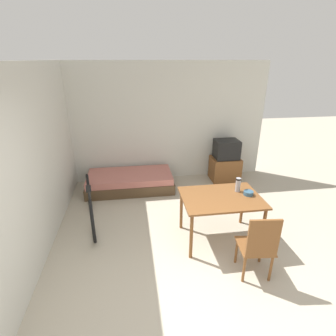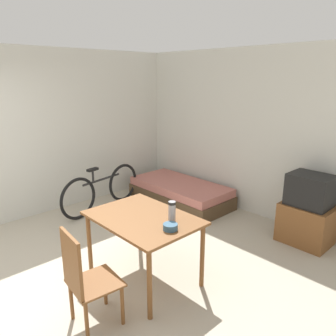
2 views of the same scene
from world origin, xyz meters
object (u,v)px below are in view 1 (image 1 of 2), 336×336
object	(u,v)px
daybed	(130,181)
tv	(225,162)
wooden_chair	(259,245)
mate_bowl	(248,193)
thermos_flask	(238,184)
bicycle	(91,205)
dining_table	(221,202)

from	to	relation	value
daybed	tv	world-z (taller)	tv
wooden_chair	mate_bowl	xyz separation A→B (m)	(0.21, 0.87, 0.27)
thermos_flask	tv	bearing A→B (deg)	74.62
daybed	mate_bowl	size ratio (longest dim) A/B	12.83
wooden_chair	mate_bowl	distance (m)	0.93
daybed	mate_bowl	world-z (taller)	mate_bowl
daybed	thermos_flask	size ratio (longest dim) A/B	8.29
tv	bicycle	distance (m)	3.28
dining_table	mate_bowl	size ratio (longest dim) A/B	8.18
daybed	wooden_chair	distance (m)	3.30
tv	mate_bowl	world-z (taller)	tv
wooden_chair	mate_bowl	world-z (taller)	wooden_chair
dining_table	thermos_flask	bearing A→B (deg)	24.19
tv	bicycle	size ratio (longest dim) A/B	0.58
bicycle	thermos_flask	world-z (taller)	thermos_flask
bicycle	thermos_flask	xyz separation A→B (m)	(2.40, -0.63, 0.54)
dining_table	bicycle	size ratio (longest dim) A/B	0.71
tv	mate_bowl	distance (m)	2.25
dining_table	mate_bowl	xyz separation A→B (m)	(0.43, 0.00, 0.12)
dining_table	thermos_flask	size ratio (longest dim) A/B	5.28
tv	dining_table	size ratio (longest dim) A/B	0.82
dining_table	bicycle	bearing A→B (deg)	159.72
dining_table	bicycle	distance (m)	2.25
daybed	dining_table	xyz separation A→B (m)	(1.39, -1.99, 0.50)
wooden_chair	bicycle	bearing A→B (deg)	144.64
daybed	bicycle	distance (m)	1.41
daybed	mate_bowl	bearing A→B (deg)	-47.44
dining_table	wooden_chair	distance (m)	0.91
dining_table	mate_bowl	bearing A→B (deg)	0.14
mate_bowl	daybed	bearing A→B (deg)	132.56
thermos_flask	bicycle	bearing A→B (deg)	165.25
tv	bicycle	bearing A→B (deg)	-154.48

